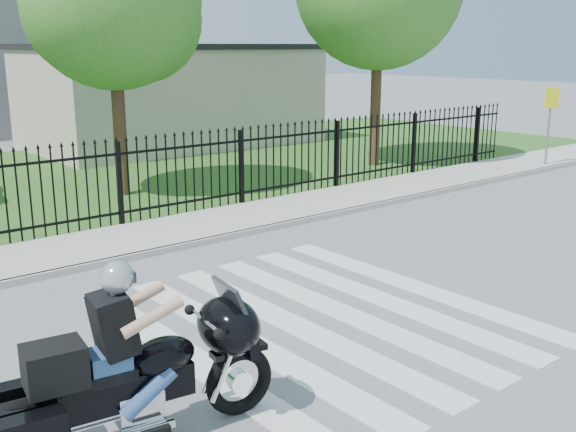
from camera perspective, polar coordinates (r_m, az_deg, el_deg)
ground at (r=9.37m, az=2.61°, el=-8.66°), size 120.00×120.00×0.00m
crosswalk at (r=9.37m, az=2.61°, el=-8.63°), size 5.00×5.50×0.01m
sidewalk at (r=13.28m, az=-11.97°, el=-1.74°), size 40.00×2.00×0.12m
curb at (r=12.43m, az=-9.82°, el=-2.73°), size 40.00×0.12×0.12m
grass_strip at (r=19.63m, az=-21.53°, el=2.57°), size 40.00×12.00×0.02m
iron_fence at (r=13.95m, az=-14.06°, el=2.48°), size 26.00×0.04×1.80m
tree_mid at (r=17.07m, az=-14.68°, el=17.23°), size 4.20×4.20×6.78m
building_low at (r=25.86m, az=-9.77°, el=9.84°), size 10.00×6.00×3.50m
building_low_roof at (r=25.79m, az=-9.95°, el=13.94°), size 10.20×6.20×0.20m
motorcycle_rider at (r=6.47m, az=-13.27°, el=-12.61°), size 2.81×1.15×1.86m
traffic_sign at (r=21.84m, az=21.35°, el=8.36°), size 0.49×0.20×2.31m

